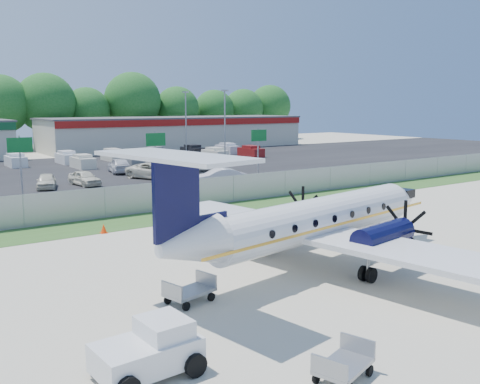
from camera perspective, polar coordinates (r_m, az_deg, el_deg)
ground at (r=26.38m, az=7.53°, el=-6.66°), size 170.00×170.00×0.00m
grass_verge at (r=35.88m, az=-5.50°, el=-2.35°), size 170.00×4.00×0.02m
access_road at (r=42.02m, az=-10.20°, el=-0.74°), size 170.00×8.00×0.02m
parking_lot at (r=61.55m, az=-18.44°, el=2.07°), size 170.00×32.00×0.02m
perimeter_fence at (r=37.43m, az=-7.03°, el=-0.34°), size 120.00×0.06×1.99m
building_east at (r=91.60m, az=-6.76°, el=6.33°), size 44.40×12.40×5.24m
sign_left at (r=42.72m, az=-22.39°, el=3.74°), size 1.80×0.26×5.00m
sign_mid at (r=46.35m, az=-8.99°, el=4.70°), size 1.80×0.26×5.00m
sign_right at (r=52.10m, az=1.99°, el=5.30°), size 1.80×0.26×5.00m
light_pole_ne at (r=67.81m, az=-1.63°, el=7.59°), size 0.90×0.35×9.09m
light_pole_se at (r=76.36m, az=-5.79°, el=7.73°), size 0.90×0.35×9.09m
aircraft at (r=24.06m, az=7.89°, el=-2.95°), size 18.22×17.88×5.57m
pushback_tug at (r=15.17m, az=-9.50°, el=-16.22°), size 2.81×2.08×1.48m
baggage_cart_near at (r=20.06m, az=-5.40°, el=-10.48°), size 2.00×1.47×0.94m
baggage_cart_far at (r=15.09m, az=10.99°, el=-17.63°), size 1.96×1.51×0.91m
cone_starboard_wing at (r=31.39m, az=-14.33°, el=-3.82°), size 0.38×0.38×0.53m
road_car_mid at (r=47.51m, az=-2.31°, el=0.53°), size 5.27×3.11×1.64m
road_car_east at (r=61.50m, az=19.43°, el=2.01°), size 5.05×2.58×1.40m
parked_car_b at (r=49.61m, az=-19.90°, el=0.36°), size 2.66×4.15×1.31m
parked_car_c at (r=50.37m, az=-16.21°, el=0.67°), size 2.18×4.21×1.37m
parked_car_d at (r=53.45m, az=-9.17°, el=1.40°), size 4.75×6.26×1.58m
parked_car_e at (r=55.76m, az=-4.50°, el=1.81°), size 3.18×5.27×1.68m
parked_car_g at (r=58.74m, az=-12.72°, el=1.99°), size 2.91×5.13×1.65m
far_parking_rows at (r=66.33m, az=-19.68°, el=2.48°), size 56.00×10.00×1.60m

